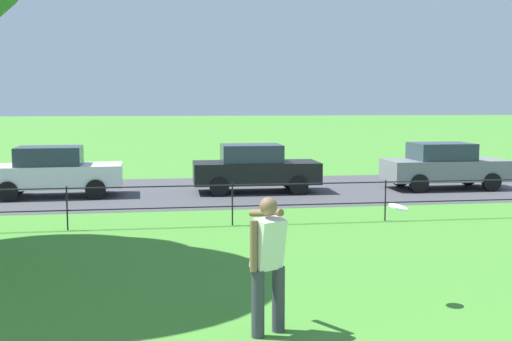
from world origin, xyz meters
TOP-DOWN VIEW (x-y plane):
  - street_strip at (0.00, 17.90)m, footprint 80.00×7.39m
  - park_fence at (-0.00, 12.02)m, footprint 33.64×0.04m
  - person_thrower at (-2.25, 5.01)m, footprint 0.48×0.88m
  - frisbee at (-0.23, 5.91)m, footprint 0.37×0.38m
  - car_white_right at (-6.73, 17.42)m, footprint 4.06×1.92m
  - car_black_far_right at (-0.51, 17.47)m, footprint 4.04×1.88m
  - car_grey_center at (5.87, 17.30)m, footprint 4.01×1.84m

SIDE VIEW (x-z plane):
  - street_strip at x=0.00m, z-range 0.00..0.01m
  - park_fence at x=0.00m, z-range 0.17..1.17m
  - car_white_right at x=-6.73m, z-range 0.01..1.55m
  - car_black_far_right at x=-0.51m, z-range 0.01..1.55m
  - car_grey_center at x=5.87m, z-range 0.01..1.55m
  - person_thrower at x=-2.25m, z-range 0.07..1.78m
  - frisbee at x=-0.23m, z-range 1.34..1.43m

